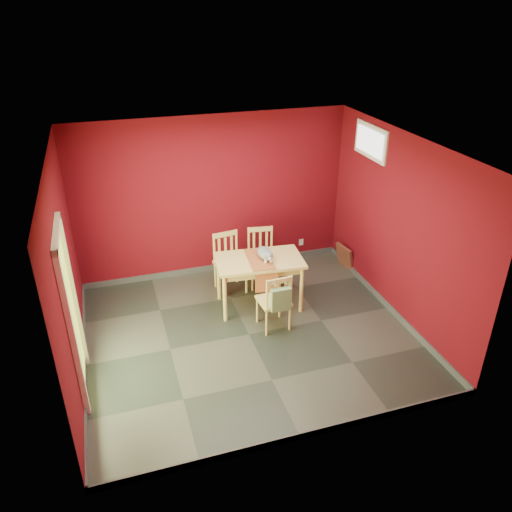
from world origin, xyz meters
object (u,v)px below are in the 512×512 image
object	(u,v)px
chair_near	(275,301)
tote_bag	(281,299)
cat	(265,251)
picture_frame	(345,257)
chair_far_right	(262,256)
chair_far_left	(229,262)
dining_table	(259,265)

from	to	relation	value
chair_near	tote_bag	bearing A→B (deg)	-87.59
cat	picture_frame	distance (m)	1.98
chair_far_right	chair_near	distance (m)	1.30
chair_far_left	dining_table	bearing A→B (deg)	-63.18
dining_table	picture_frame	world-z (taller)	dining_table
chair_far_right	tote_bag	xyz separation A→B (m)	(-0.21, -1.50, 0.12)
picture_frame	chair_far_left	bearing A→B (deg)	-177.69
dining_table	picture_frame	size ratio (longest dim) A/B	3.15
chair_near	tote_bag	xyz separation A→B (m)	(0.01, -0.22, 0.15)
chair_far_right	dining_table	bearing A→B (deg)	-111.10
cat	chair_far_right	bearing A→B (deg)	81.27
chair_far_right	chair_near	size ratio (longest dim) A/B	1.06
chair_far_right	chair_far_left	bearing A→B (deg)	-176.47
chair_far_left	picture_frame	distance (m)	2.14
chair_far_left	picture_frame	xyz separation A→B (m)	(2.12, 0.09, -0.29)
chair_far_right	picture_frame	bearing A→B (deg)	1.88
chair_far_left	tote_bag	size ratio (longest dim) A/B	2.39
dining_table	tote_bag	size ratio (longest dim) A/B	3.35
dining_table	cat	distance (m)	0.23
dining_table	chair_far_left	xyz separation A→B (m)	(-0.31, 0.61, -0.21)
chair_far_left	cat	distance (m)	0.83
tote_bag	chair_far_left	bearing A→B (deg)	103.31
chair_near	dining_table	bearing A→B (deg)	92.49
chair_far_left	chair_far_right	distance (m)	0.56
chair_far_left	cat	world-z (taller)	cat
chair_far_right	picture_frame	distance (m)	1.59
chair_far_right	tote_bag	bearing A→B (deg)	-98.09
tote_bag	chair_near	bearing A→B (deg)	92.41
chair_far_right	cat	world-z (taller)	cat
dining_table	chair_near	size ratio (longest dim) A/B	1.51
chair_near	cat	distance (m)	0.80
chair_near	cat	xyz separation A→B (m)	(0.06, 0.65, 0.45)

